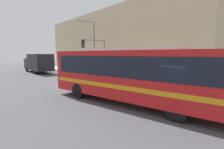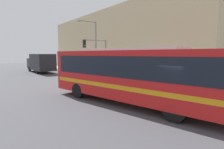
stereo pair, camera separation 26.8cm
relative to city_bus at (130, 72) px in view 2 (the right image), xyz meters
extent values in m
plane|color=#47474C|center=(0.51, -2.39, -1.92)|extent=(120.00, 120.00, 0.00)
cube|color=#B7B2A8|center=(6.58, 17.61, -1.86)|extent=(3.14, 70.00, 0.13)
cube|color=tan|center=(11.15, 15.57, 2.85)|extent=(6.00, 33.92, 9.55)
cube|color=red|center=(0.00, 0.00, -0.11)|extent=(4.69, 11.61, 2.76)
cube|color=black|center=(0.00, 0.00, 0.39)|extent=(4.54, 10.73, 1.15)
cube|color=orange|center=(0.00, 0.00, -0.72)|extent=(4.63, 11.17, 0.24)
cube|color=silver|center=(0.00, 0.00, 1.32)|extent=(3.45, 6.57, 0.16)
cylinder|color=black|center=(0.32, 3.66, -1.41)|extent=(0.48, 1.05, 1.02)
cylinder|color=black|center=(-1.76, 3.22, -1.41)|extent=(0.48, 1.05, 1.02)
cylinder|color=black|center=(1.68, -2.84, -1.41)|extent=(0.48, 1.05, 1.02)
cylinder|color=black|center=(-0.40, -3.28, -1.41)|extent=(0.48, 1.05, 1.02)
cube|color=black|center=(1.14, 21.24, -0.20)|extent=(2.49, 5.85, 2.53)
cube|color=#262628|center=(1.14, 25.31, -0.58)|extent=(2.37, 2.27, 1.79)
cylinder|color=black|center=(0.04, 24.90, -1.47)|extent=(0.25, 0.90, 0.90)
cylinder|color=black|center=(0.04, 20.15, -1.47)|extent=(0.25, 0.90, 0.90)
cylinder|color=gold|center=(5.61, 2.21, -1.48)|extent=(0.26, 0.26, 0.63)
sphere|color=gold|center=(5.61, 2.21, -1.09)|extent=(0.25, 0.25, 0.25)
cylinder|color=gold|center=(5.61, 2.07, -1.45)|extent=(0.12, 0.16, 0.12)
cylinder|color=slate|center=(5.76, 10.42, 0.52)|extent=(0.16, 0.16, 4.63)
cylinder|color=slate|center=(4.16, 10.42, 2.69)|extent=(3.20, 0.11, 0.11)
cube|color=black|center=(2.76, 10.42, 2.24)|extent=(0.30, 0.24, 0.90)
sphere|color=#19D83F|center=(2.76, 10.28, 2.01)|extent=(0.18, 0.18, 0.18)
cylinder|color=slate|center=(5.86, 12.82, 1.78)|extent=(0.18, 0.18, 7.15)
cylinder|color=slate|center=(4.60, 12.82, 5.25)|extent=(2.52, 0.11, 0.11)
ellipsoid|color=gray|center=(3.34, 12.82, 5.17)|extent=(0.56, 0.28, 0.20)
cylinder|color=slate|center=(6.44, 10.33, -1.37)|extent=(0.28, 0.28, 0.84)
cylinder|color=#B22D33|center=(6.44, 10.33, -0.60)|extent=(0.34, 0.34, 0.70)
sphere|color=tan|center=(6.44, 10.33, -0.14)|extent=(0.23, 0.23, 0.23)
camera|label=1|loc=(-7.33, -7.29, 1.08)|focal=28.00mm
camera|label=2|loc=(-7.12, -7.46, 1.08)|focal=28.00mm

